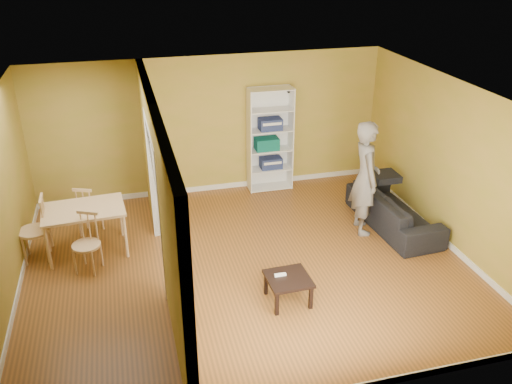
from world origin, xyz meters
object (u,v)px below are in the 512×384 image
chair_near (86,244)px  chair_far (89,209)px  bookshelf (269,139)px  person (366,168)px  sofa (394,205)px  chair_left (33,229)px  dining_table (84,213)px  coffee_table (288,281)px

chair_near → chair_far: 1.14m
bookshelf → chair_near: 4.05m
chair_near → chair_far: bearing=113.4°
person → bookshelf: person is taller
sofa → person: bearing=85.4°
sofa → bookshelf: (-1.61, 2.06, 0.61)m
sofa → chair_far: size_ratio=2.29×
bookshelf → chair_near: (-3.38, -2.16, -0.54)m
person → chair_left: 5.23m
bookshelf → chair_near: bearing=-147.4°
dining_table → bookshelf: bearing=25.4°
coffee_table → bookshelf: bearing=78.2°
coffee_table → dining_table: 3.33m
chair_near → chair_left: bearing=169.8°
dining_table → chair_left: chair_left is taller
chair_near → person: bearing=26.1°
sofa → bookshelf: bearing=34.8°
person → coffee_table: size_ratio=3.93×
bookshelf → chair_far: 3.55m
dining_table → chair_far: bearing=86.1°
dining_table → chair_far: (0.04, 0.60, -0.24)m
chair_left → chair_near: size_ratio=1.13×
person → chair_far: 4.56m
bookshelf → chair_left: bearing=-158.5°
person → dining_table: bearing=92.9°
bookshelf → coffee_table: bearing=-101.8°
sofa → bookshelf: size_ratio=1.02×
coffee_table → person: bearing=41.2°
chair_near → chair_far: chair_near is taller
chair_left → sofa: bearing=85.0°
person → chair_far: (-4.39, 1.03, -0.68)m
chair_far → coffee_table: bearing=155.7°
person → bookshelf: (-1.04, 2.05, -0.13)m
sofa → chair_left: bearing=82.5°
chair_left → chair_far: size_ratio=1.16×
dining_table → chair_near: (0.02, -0.55, -0.23)m
dining_table → chair_far: size_ratio=1.37×
coffee_table → dining_table: dining_table is taller
dining_table → chair_near: 0.59m
dining_table → chair_near: size_ratio=1.34×
coffee_table → chair_near: bearing=151.0°
bookshelf → dining_table: bearing=-154.6°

